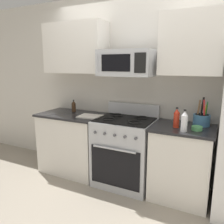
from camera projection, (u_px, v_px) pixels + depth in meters
The scene contains 14 objects.
ground_plane at pixel (104, 207), 2.63m from camera, with size 16.00×16.00×0.00m, color gray.
wall_back at pixel (136, 88), 3.23m from camera, with size 8.00×0.10×2.60m, color beige.
counter_left at pixel (73, 142), 3.46m from camera, with size 0.96×0.62×0.91m.
range_oven at pixel (125, 151), 3.07m from camera, with size 0.76×0.66×1.09m.
counter_right at pixel (181, 163), 2.75m from camera, with size 0.72×0.62×0.91m.
microwave at pixel (127, 63), 2.85m from camera, with size 0.69×0.44×0.33m.
upper_cabinets_left at pixel (75, 48), 3.31m from camera, with size 0.95×0.34×0.72m.
upper_cabinets_right at pixel (192, 44), 2.60m from camera, with size 0.71×0.34×0.72m.
utensil_crock at pixel (202, 119), 2.70m from camera, with size 0.20×0.20×0.35m.
cutting_board at pixel (90, 116), 3.16m from camera, with size 0.33×0.25×0.02m, color silver.
bottle_hot_sauce at pixel (177, 118), 2.61m from camera, with size 0.07×0.07×0.24m.
bottle_vinegar at pixel (184, 121), 2.45m from camera, with size 0.07×0.07×0.25m.
bottle_soy at pixel (74, 106), 3.50m from camera, with size 0.06×0.06×0.18m.
prep_bowl at pixel (197, 128), 2.52m from camera, with size 0.12×0.12×0.05m.
Camera 1 is at (1.13, -2.06, 1.63)m, focal length 36.05 mm.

